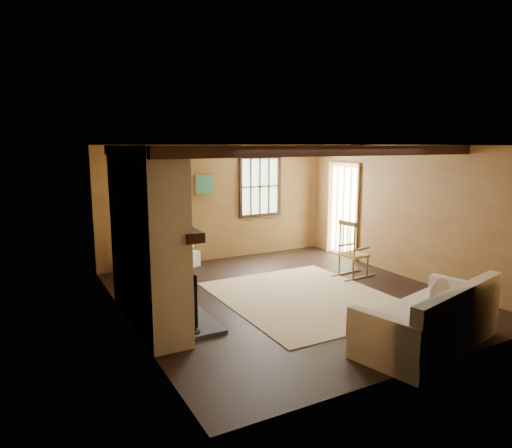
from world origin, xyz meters
TOP-DOWN VIEW (x-y plane):
  - ground at (0.00, 0.00)m, footprint 5.50×5.50m
  - room_envelope at (0.22, 0.26)m, footprint 5.02×5.52m
  - fireplace at (-2.23, -0.00)m, footprint 1.02×2.30m
  - rug at (0.20, -0.20)m, footprint 2.50×3.00m
  - rocking_chair at (1.62, 0.36)m, footprint 0.80×0.47m
  - sofa at (0.53, -2.40)m, footprint 2.18×1.35m
  - firewood_pile at (-1.87, 2.47)m, footprint 0.72×0.13m
  - laundry_basket at (-0.85, 2.49)m, footprint 0.60×0.52m
  - basket_pillow at (-0.85, 2.49)m, footprint 0.46×0.41m
  - armchair at (-1.58, 2.13)m, footprint 1.21×1.22m

SIDE VIEW (x-z plane):
  - ground at x=0.00m, z-range 0.00..0.00m
  - rug at x=0.20m, z-range 0.00..0.01m
  - firewood_pile at x=-1.87m, z-range 0.00..0.26m
  - laundry_basket at x=-0.85m, z-range 0.00..0.30m
  - sofa at x=0.53m, z-range -0.12..0.70m
  - basket_pillow at x=-0.85m, z-range 0.30..0.49m
  - armchair at x=-1.58m, z-range 0.00..0.80m
  - rocking_chair at x=1.62m, z-range -0.08..0.98m
  - fireplace at x=-2.23m, z-range -0.10..2.30m
  - room_envelope at x=0.22m, z-range 0.41..2.85m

